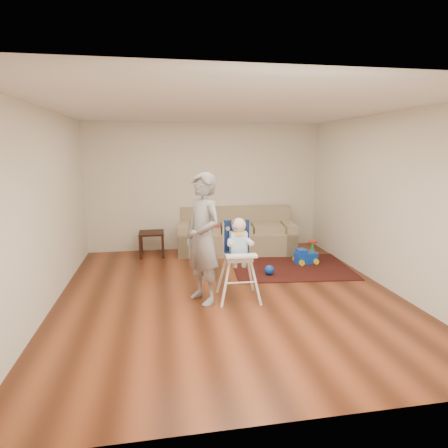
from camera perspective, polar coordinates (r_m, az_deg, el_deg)
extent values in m
plane|color=#451E0F|center=(5.76, 0.69, -10.59)|extent=(5.50, 5.50, 0.00)
cube|color=white|center=(8.10, -2.87, 5.66)|extent=(5.00, 0.04, 2.70)
cube|color=white|center=(5.52, -25.71, 1.88)|extent=(0.04, 5.50, 2.70)
cube|color=white|center=(6.35, 23.53, 3.16)|extent=(0.04, 5.50, 2.70)
cube|color=white|center=(5.37, 0.77, 17.22)|extent=(5.00, 5.50, 0.04)
cube|color=red|center=(7.71, -2.79, -0.18)|extent=(0.59, 0.42, 0.04)
cube|color=black|center=(7.07, 10.13, -6.47)|extent=(2.25, 1.78, 0.02)
sphere|color=blue|center=(6.55, 6.93, -6.97)|extent=(0.17, 0.17, 0.17)
cylinder|color=blue|center=(5.16, 1.80, -0.66)|extent=(0.02, 0.12, 0.01)
imported|color=gray|center=(5.23, -3.21, -2.27)|extent=(0.71, 0.80, 1.84)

